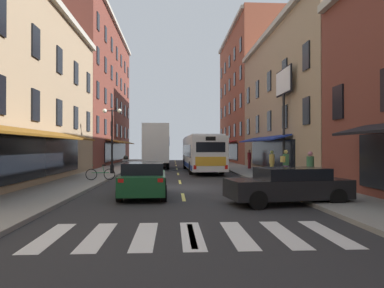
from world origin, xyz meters
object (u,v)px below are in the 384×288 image
billboard_sign (284,93)px  sedan_mid (161,158)px  motorcycle_rider (126,173)px  sedan_far (144,179)px  pedestrian_far (249,159)px  pedestrian_near (286,164)px  sedan_near (288,185)px  transit_bus (201,153)px  pedestrian_mid (310,168)px  box_truck (156,146)px  bicycle_near (101,174)px  street_lamp_twin (112,137)px  pedestrian_rear (272,163)px

billboard_sign → sedan_mid: (-8.93, 22.50, -5.01)m
motorcycle_rider → billboard_sign: bearing=25.2°
sedan_far → pedestrian_far: (8.26, 17.25, 0.28)m
motorcycle_rider → pedestrian_near: bearing=11.3°
sedan_near → transit_bus: bearing=95.5°
sedan_near → pedestrian_far: size_ratio=2.68×
sedan_mid → pedestrian_far: size_ratio=2.70×
pedestrian_near → pedestrian_mid: bearing=-22.2°
box_truck → sedan_mid: box_truck is taller
bicycle_near → pedestrian_far: (11.31, 10.90, 0.52)m
sedan_mid → pedestrian_mid: 30.08m
box_truck → sedan_mid: 11.14m
pedestrian_near → street_lamp_twin: (-11.21, 6.17, 1.73)m
pedestrian_rear → motorcycle_rider: bearing=109.7°
billboard_sign → pedestrian_mid: billboard_sign is taller
billboard_sign → bicycle_near: (-11.76, -2.18, -5.23)m
pedestrian_mid → pedestrian_far: (0.27, 15.16, -0.02)m
pedestrian_rear → billboard_sign: bearing=-124.1°
motorcycle_rider → pedestrian_far: (9.50, 13.39, 0.31)m
pedestrian_mid → street_lamp_twin: 15.03m
billboard_sign → sedan_far: size_ratio=1.62×
billboard_sign → bicycle_near: 13.05m
pedestrian_near → pedestrian_rear: pedestrian_near is taller
box_truck → pedestrian_rear: bearing=-53.1°
sedan_near → street_lamp_twin: size_ratio=0.95×
box_truck → pedestrian_mid: bearing=-65.0°
transit_bus → street_lamp_twin: size_ratio=2.46×
transit_bus → box_truck: box_truck is taller
billboard_sign → pedestrian_far: 9.92m
billboard_sign → street_lamp_twin: (-12.00, 3.33, -2.91)m
bicycle_near → pedestrian_rear: pedestrian_rear is taller
sedan_mid → pedestrian_mid: bearing=-74.2°
transit_bus → pedestrian_rear: size_ratio=6.93×
sedan_far → pedestrian_near: bearing=35.7°
transit_bus → sedan_near: bearing=-84.5°
box_truck → bicycle_near: bearing=-101.2°
street_lamp_twin → sedan_far: bearing=-74.5°
billboard_sign → pedestrian_near: 5.50m
sedan_far → transit_bus: bearing=76.5°
pedestrian_near → street_lamp_twin: bearing=-142.2°
motorcycle_rider → pedestrian_near: pedestrian_near is taller
sedan_mid → billboard_sign: bearing=-68.3°
sedan_far → street_lamp_twin: (-3.29, 11.86, 2.09)m
billboard_sign → transit_bus: billboard_sign is taller
transit_bus → bicycle_near: size_ratio=6.97×
sedan_mid → sedan_far: sedan_far is taller
motorcycle_rider → bicycle_near: (-1.81, 2.49, -0.21)m
bicycle_near → pedestrian_rear: size_ratio=0.99×
billboard_sign → pedestrian_far: size_ratio=4.24×
billboard_sign → sedan_far: bearing=-135.6°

